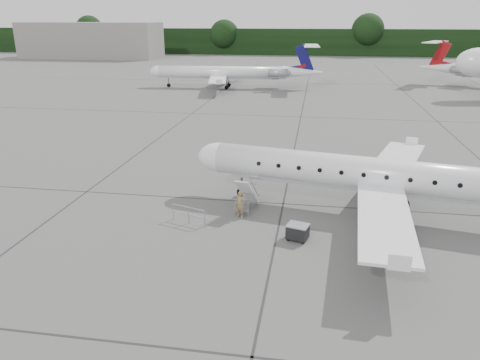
# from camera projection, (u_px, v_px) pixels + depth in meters

# --- Properties ---
(ground) EXTENTS (320.00, 320.00, 0.00)m
(ground) POSITION_uv_depth(u_px,v_px,m) (376.00, 235.00, 25.71)
(ground) COLOR #585856
(ground) RESTS_ON ground
(treeline) EXTENTS (260.00, 4.00, 8.00)m
(treeline) POSITION_uv_depth(u_px,v_px,m) (332.00, 42.00, 145.54)
(treeline) COLOR black
(treeline) RESTS_ON ground
(terminal_building) EXTENTS (40.00, 14.00, 10.00)m
(terminal_building) POSITION_uv_depth(u_px,v_px,m) (91.00, 40.00, 137.28)
(terminal_building) COLOR slate
(terminal_building) RESTS_ON ground
(main_regional_jet) EXTENTS (30.88, 24.80, 7.07)m
(main_regional_jet) POSITION_uv_depth(u_px,v_px,m) (392.00, 160.00, 27.06)
(main_regional_jet) COLOR white
(main_regional_jet) RESTS_ON ground
(airstair) EXTENTS (1.24, 2.23, 2.22)m
(airstair) POSITION_uv_depth(u_px,v_px,m) (247.00, 193.00, 28.70)
(airstair) COLOR white
(airstair) RESTS_ON ground
(passenger) EXTENTS (0.71, 0.60, 1.65)m
(passenger) POSITION_uv_depth(u_px,v_px,m) (240.00, 205.00, 27.73)
(passenger) COLOR olive
(passenger) RESTS_ON ground
(safety_railing) EXTENTS (2.10, 0.80, 1.00)m
(safety_railing) POSITION_uv_depth(u_px,v_px,m) (189.00, 215.00, 27.03)
(safety_railing) COLOR #979A9F
(safety_railing) RESTS_ON ground
(baggage_cart) EXTENTS (1.28, 1.14, 0.94)m
(baggage_cart) POSITION_uv_depth(u_px,v_px,m) (298.00, 232.00, 25.03)
(baggage_cart) COLOR black
(baggage_cart) RESTS_ON ground
(bg_regional_left) EXTENTS (28.57, 21.32, 7.21)m
(bg_regional_left) POSITION_uv_depth(u_px,v_px,m) (222.00, 66.00, 78.22)
(bg_regional_left) COLOR white
(bg_regional_left) RESTS_ON ground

